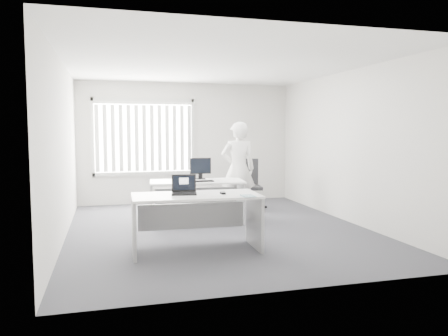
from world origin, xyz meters
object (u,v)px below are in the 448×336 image
object	(u,v)px
desk_near	(196,210)
laptop	(184,185)
desk_far	(197,192)
office_chair	(249,193)
person	(238,169)
monitor	(200,169)

from	to	relation	value
desk_near	laptop	xyz separation A→B (m)	(-0.16, 0.04, 0.36)
desk_near	desk_far	xyz separation A→B (m)	(0.39, 1.86, -0.02)
desk_far	laptop	bearing A→B (deg)	-101.12
office_chair	person	world-z (taller)	person
laptop	desk_near	bearing A→B (deg)	-6.40
monitor	office_chair	bearing A→B (deg)	35.39
desk_far	person	bearing A→B (deg)	32.37
office_chair	monitor	size ratio (longest dim) A/B	2.68
laptop	monitor	size ratio (longest dim) A/B	0.86
person	monitor	xyz separation A→B (m)	(-0.82, -0.23, 0.05)
desk_near	office_chair	xyz separation A→B (m)	(1.76, 2.94, -0.25)
desk_near	person	bearing A→B (deg)	61.99
desk_near	laptop	bearing A→B (deg)	166.44
desk_near	monitor	xyz separation A→B (m)	(0.51, 2.10, 0.40)
desk_near	desk_far	distance (m)	1.90
desk_far	monitor	xyz separation A→B (m)	(0.12, 0.23, 0.42)
office_chair	monitor	world-z (taller)	monitor
desk_near	monitor	bearing A→B (deg)	78.01
office_chair	person	size ratio (longest dim) A/B	0.58
laptop	monitor	bearing A→B (deg)	80.73
person	laptop	world-z (taller)	person
laptop	office_chair	bearing A→B (deg)	65.19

